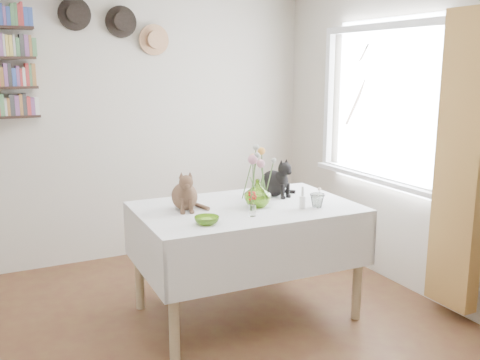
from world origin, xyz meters
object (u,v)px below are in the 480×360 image
dining_table (246,233)px  flower_vase (258,193)px  black_cat (273,176)px  tabby_cat (184,189)px

dining_table → flower_vase: bearing=-41.8°
dining_table → black_cat: black_cat is taller
dining_table → flower_vase: 0.32m
dining_table → flower_vase: size_ratio=7.89×
dining_table → black_cat: (0.33, 0.19, 0.36)m
dining_table → black_cat: size_ratio=5.20×
tabby_cat → flower_vase: size_ratio=1.46×
dining_table → black_cat: bearing=29.4°
dining_table → tabby_cat: (-0.43, 0.12, 0.35)m
dining_table → tabby_cat: bearing=164.8°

